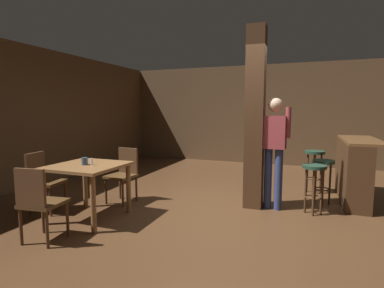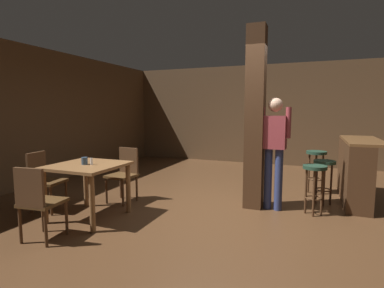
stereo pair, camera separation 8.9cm
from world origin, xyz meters
name	(u,v)px [view 1 (the left image)]	position (x,y,z in m)	size (l,w,h in m)	color
ground_plane	(221,213)	(0.00, 0.00, 0.00)	(10.80, 10.80, 0.00)	#4C301C
wall_back	(263,115)	(0.00, 4.50, 1.40)	(8.00, 0.10, 2.80)	brown
wall_left	(20,117)	(-4.00, 0.00, 1.40)	(0.10, 9.00, 2.80)	brown
pillar	(255,119)	(0.40, 0.46, 1.40)	(0.28, 0.28, 2.80)	#422816
dining_table	(88,174)	(-1.70, -0.89, 0.64)	(0.94, 0.94, 0.78)	brown
chair_west	(43,179)	(-2.55, -0.88, 0.51)	(0.48, 0.48, 0.89)	#4C3319
chair_south	(39,201)	(-1.69, -1.74, 0.51)	(0.47, 0.47, 0.89)	#4C3319
chair_north	(124,172)	(-1.68, -0.03, 0.51)	(0.46, 0.46, 0.89)	#4C3319
napkin_cup	(85,161)	(-1.72, -0.92, 0.83)	(0.08, 0.08, 0.10)	#33475B
salt_shaker	(92,162)	(-1.62, -0.89, 0.82)	(0.03, 0.03, 0.09)	silver
standing_person	(274,145)	(0.70, 0.46, 1.00)	(0.47, 0.23, 1.72)	maroon
bar_counter	(353,169)	(1.92, 1.41, 0.54)	(0.56, 1.65, 1.05)	brown
bar_stool_near	(314,177)	(1.28, 0.45, 0.55)	(0.34, 0.34, 0.73)	#1E3828
bar_stool_mid	(323,171)	(1.44, 1.02, 0.54)	(0.34, 0.34, 0.73)	#1E3828
bar_stool_far	(314,161)	(1.32, 1.68, 0.59)	(0.36, 0.36, 0.79)	#1E3828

